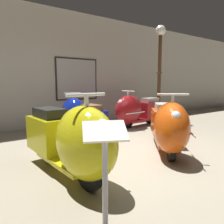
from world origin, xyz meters
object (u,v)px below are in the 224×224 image
at_px(scooter_2, 168,126).
at_px(info_stanchion, 105,196).
at_px(lamppost, 159,68).
at_px(scooter_0, 73,141).
at_px(scooter_1, 79,115).
at_px(scooter_3, 136,110).

bearing_deg(scooter_2, info_stanchion, -20.21).
distance_m(scooter_2, lamppost, 3.31).
distance_m(scooter_0, info_stanchion, 1.21).
height_order(scooter_0, info_stanchion, scooter_0).
distance_m(scooter_0, lamppost, 4.65).
bearing_deg(scooter_1, scooter_3, -98.19).
distance_m(scooter_1, scooter_2, 2.34).
xyz_separation_m(scooter_2, scooter_3, (1.07, 2.08, -0.02)).
bearing_deg(scooter_1, scooter_2, -167.06).
relative_size(scooter_2, lamppost, 0.56).
bearing_deg(scooter_2, scooter_1, -124.02).
distance_m(scooter_3, info_stanchion, 4.50).
relative_size(scooter_1, scooter_2, 0.99).
height_order(scooter_1, scooter_2, scooter_2).
bearing_deg(info_stanchion, lamppost, 38.61).
distance_m(lamppost, info_stanchion, 5.54).
height_order(scooter_2, lamppost, lamppost).
bearing_deg(scooter_3, lamppost, -178.04).
distance_m(scooter_1, scooter_3, 1.69).
bearing_deg(scooter_0, info_stanchion, -17.85).
relative_size(scooter_0, scooter_2, 1.13).
xyz_separation_m(scooter_1, scooter_3, (1.68, -0.17, 0.02)).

